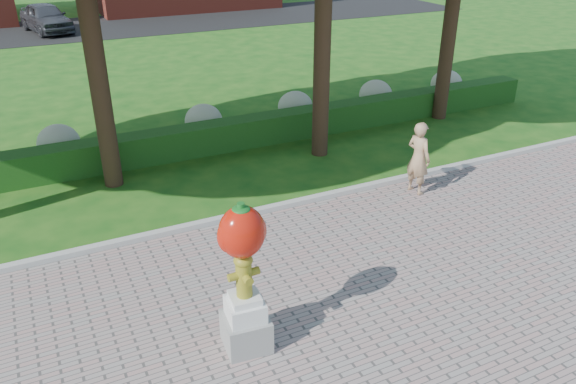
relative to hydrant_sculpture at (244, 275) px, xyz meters
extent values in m
plane|color=#144C13|center=(1.25, 0.82, -1.34)|extent=(100.00, 100.00, 0.00)
cube|color=#ADADA5|center=(1.25, 3.82, -1.27)|extent=(40.00, 0.18, 0.15)
cube|color=#1B4112|center=(1.25, 7.82, -0.94)|extent=(24.00, 0.70, 0.80)
ellipsoid|color=#9DA77F|center=(-1.75, 8.82, -0.79)|extent=(1.10, 1.10, 0.99)
ellipsoid|color=#9DA77F|center=(2.25, 8.82, -0.79)|extent=(1.10, 1.10, 0.99)
ellipsoid|color=#9DA77F|center=(5.25, 8.82, -0.79)|extent=(1.10, 1.10, 0.99)
ellipsoid|color=#9DA77F|center=(8.25, 8.82, -0.79)|extent=(1.10, 1.10, 0.99)
ellipsoid|color=#9DA77F|center=(11.25, 8.82, -0.79)|extent=(1.10, 1.10, 0.99)
cube|color=black|center=(1.25, 28.82, -1.33)|extent=(50.00, 8.00, 0.02)
cylinder|color=black|center=(-0.75, 6.82, 1.74)|extent=(0.44, 0.44, 6.16)
cylinder|color=black|center=(4.75, 6.32, 2.30)|extent=(0.44, 0.44, 7.28)
cylinder|color=black|center=(9.75, 7.32, 1.60)|extent=(0.44, 0.44, 5.88)
cube|color=gray|center=(0.00, 0.00, -1.04)|extent=(0.73, 0.73, 0.54)
cube|color=silver|center=(0.00, 0.00, -0.62)|extent=(0.59, 0.59, 0.30)
cube|color=silver|center=(0.00, 0.00, -0.41)|extent=(0.47, 0.47, 0.11)
cylinder|color=olive|center=(0.00, 0.00, -0.06)|extent=(0.24, 0.24, 0.60)
ellipsoid|color=olive|center=(0.00, 0.00, 0.24)|extent=(0.28, 0.28, 0.20)
cylinder|color=olive|center=(-0.17, 0.00, 0.01)|extent=(0.13, 0.12, 0.12)
cylinder|color=olive|center=(0.17, 0.00, 0.01)|extent=(0.13, 0.12, 0.12)
cylinder|color=olive|center=(0.00, -0.16, 0.01)|extent=(0.13, 0.13, 0.13)
cylinder|color=olive|center=(0.00, 0.00, 0.33)|extent=(0.09, 0.09, 0.05)
ellipsoid|color=#BA1809|center=(0.00, 0.00, 0.71)|extent=(0.67, 0.60, 0.78)
ellipsoid|color=#BA1809|center=(-0.19, 0.00, 0.69)|extent=(0.33, 0.33, 0.50)
ellipsoid|color=#BA1809|center=(0.19, 0.00, 0.69)|extent=(0.33, 0.33, 0.50)
cylinder|color=#155E1D|center=(0.00, 0.00, 1.10)|extent=(0.11, 0.11, 0.13)
ellipsoid|color=#155E1D|center=(0.00, 0.00, 1.06)|extent=(0.26, 0.26, 0.09)
imported|color=tan|center=(5.61, 3.17, -0.43)|extent=(0.54, 0.71, 1.74)
imported|color=#393B40|center=(-0.38, 28.44, -0.54)|extent=(2.83, 4.90, 1.57)
camera|label=1|loc=(-2.35, -6.28, 4.66)|focal=35.00mm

